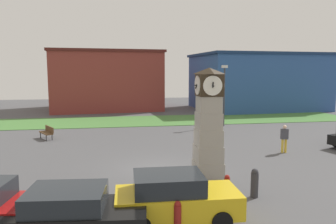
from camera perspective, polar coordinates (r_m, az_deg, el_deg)
ground_plane at (r=16.60m, az=-2.35°, el=-9.81°), size 86.07×86.07×0.00m
clock_tower at (r=14.84m, az=7.06°, el=-2.55°), size 1.31×1.37×4.99m
bollard_near_tower at (r=10.14m, az=1.68°, el=-17.96°), size 0.22×0.22×1.06m
bollard_mid_row at (r=11.42m, az=7.08°, el=-15.36°), size 0.30×0.30×0.94m
bollard_far_row at (r=12.41m, az=10.22°, el=-13.13°), size 0.20×0.20×1.11m
bollard_end_row at (r=13.29m, az=14.85°, el=-11.82°), size 0.29×0.29×1.13m
car_near_tower at (r=10.23m, az=-15.93°, el=-16.61°), size 4.14×2.30×1.50m
car_by_building at (r=10.83m, az=1.24°, el=-14.69°), size 4.01×1.96×1.61m
bench at (r=24.99m, az=-20.29°, el=-3.25°), size 1.24×1.66×0.90m
pedestrian_crossing_lot at (r=20.67m, az=19.61°, el=-4.11°), size 0.41×0.26×1.67m
street_lamp_near_road at (r=29.09m, az=9.75°, el=3.71°), size 0.50×0.24×5.35m
warehouse_blue_far at (r=42.91m, az=-10.75°, el=5.47°), size 14.32×11.52×7.34m
storefront_low_left at (r=43.82m, az=15.18°, el=5.16°), size 16.13×12.10×7.01m
grass_verge_far at (r=31.96m, az=-12.59°, el=-1.70°), size 51.64×6.72×0.04m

